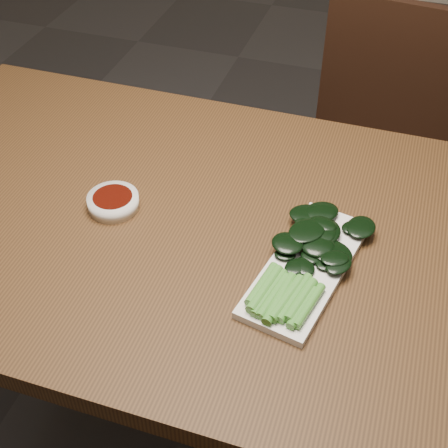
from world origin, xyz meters
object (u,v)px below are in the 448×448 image
chair_far (369,157)px  serving_plate (306,268)px  table (213,251)px  gai_lan (309,254)px  sauce_bowl (113,202)px

chair_far → serving_plate: 0.78m
table → gai_lan: bearing=-14.1°
serving_plate → sauce_bowl: bearing=172.9°
gai_lan → chair_far: bearing=86.7°
table → chair_far: size_ratio=1.57×
serving_plate → gai_lan: 0.02m
table → serving_plate: 0.21m
table → gai_lan: gai_lan is taller
chair_far → gai_lan: (-0.04, -0.71, 0.29)m
table → sauce_bowl: 0.21m
chair_far → sauce_bowl: 0.85m
table → chair_far: chair_far is taller
sauce_bowl → gai_lan: 0.38m
table → sauce_bowl: (-0.19, -0.02, 0.09)m
table → serving_plate: (0.19, -0.06, 0.08)m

